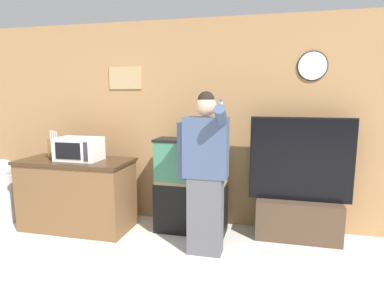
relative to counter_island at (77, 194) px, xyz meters
The scene contains 8 objects.
wall_back_paneled 1.51m from the counter_island, 30.44° to the left, with size 10.00×0.08×2.60m.
counter_island is the anchor object (origin of this frame).
microwave 0.58m from the counter_island, ahead, with size 0.53×0.34×0.28m.
knife_block 0.66m from the counter_island, behind, with size 0.12×0.09×0.35m.
aquarium_on_stand 1.44m from the counter_island, ahead, with size 0.87×0.36×1.15m.
tv_on_stand 2.71m from the counter_island, ahead, with size 1.16×0.40×1.43m.
person_standing 1.78m from the counter_island, ahead, with size 0.54×0.41×1.71m.
trash_bin 1.08m from the counter_island, behind, with size 0.33×0.33×0.84m.
Camera 1 is at (1.34, -1.55, 1.68)m, focal length 32.00 mm.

